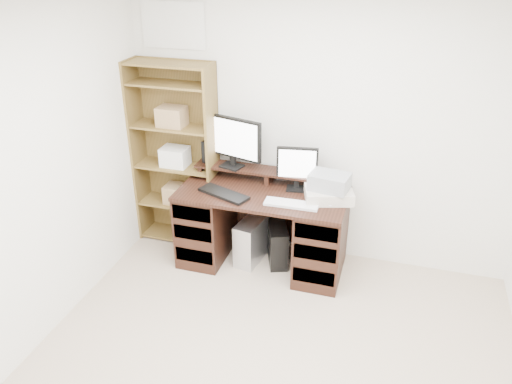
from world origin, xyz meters
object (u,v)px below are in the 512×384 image
at_px(monitor_small, 297,167).
at_px(printer, 329,194).
at_px(tower_silver, 252,240).
at_px(tower_black, 278,244).
at_px(desk, 263,227).
at_px(monitor_wide, 232,140).
at_px(bookshelf, 176,154).

relative_size(monitor_small, printer, 0.99).
distance_m(tower_silver, tower_black, 0.24).
height_order(desk, monitor_small, monitor_small).
relative_size(desk, tower_black, 3.62).
bearing_deg(monitor_small, desk, -160.61).
height_order(monitor_wide, printer, monitor_wide).
height_order(tower_silver, bookshelf, bookshelf).
xyz_separation_m(monitor_wide, tower_black, (0.48, -0.14, -0.94)).
xyz_separation_m(monitor_small, tower_black, (-0.14, -0.09, -0.77)).
relative_size(tower_silver, tower_black, 1.03).
distance_m(tower_silver, bookshelf, 1.10).
relative_size(monitor_wide, monitor_small, 1.47).
distance_m(desk, tower_black, 0.24).
bearing_deg(tower_black, monitor_wide, 143.34).
distance_m(monitor_small, printer, 0.37).
xyz_separation_m(monitor_small, tower_silver, (-0.38, -0.12, -0.75)).
bearing_deg(desk, tower_silver, 169.11).
xyz_separation_m(desk, tower_black, (0.13, 0.06, -0.20)).
xyz_separation_m(printer, tower_silver, (-0.69, -0.00, -0.59)).
distance_m(monitor_small, bookshelf, 1.20).
bearing_deg(monitor_wide, monitor_small, 10.80).
bearing_deg(monitor_small, monitor_wide, 166.49).
distance_m(monitor_wide, tower_black, 1.07).
bearing_deg(bookshelf, monitor_wide, -1.64).
xyz_separation_m(monitor_wide, printer, (0.93, -0.17, -0.33)).
xyz_separation_m(monitor_small, printer, (0.31, -0.12, -0.17)).
xyz_separation_m(monitor_wide, tower_silver, (0.24, -0.18, -0.92)).
bearing_deg(monitor_wide, tower_silver, -20.88).
relative_size(printer, tower_silver, 0.94).
bearing_deg(monitor_wide, printer, 4.98).
height_order(printer, tower_black, printer).
relative_size(desk, printer, 3.75).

